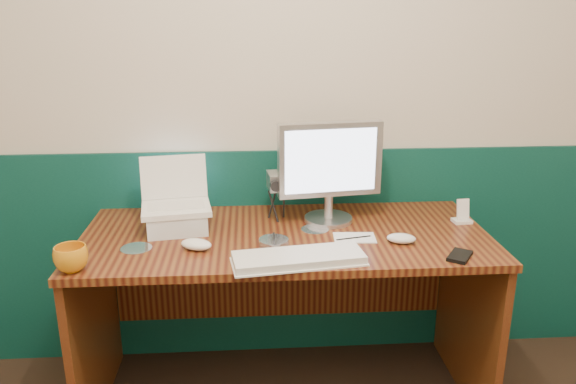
{
  "coord_description": "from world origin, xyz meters",
  "views": [
    {
      "loc": [
        -0.2,
        -0.67,
        1.58
      ],
      "look_at": [
        -0.07,
        1.23,
        0.97
      ],
      "focal_mm": 35.0,
      "sensor_mm": 36.0,
      "label": 1
    }
  ],
  "objects": [
    {
      "name": "back_wall",
      "position": [
        0.0,
        1.75,
        1.25
      ],
      "size": [
        3.5,
        0.04,
        2.5
      ],
      "primitive_type": "cube",
      "color": "beige",
      "rests_on": "ground"
    },
    {
      "name": "wainscot",
      "position": [
        0.0,
        1.74,
        0.5
      ],
      "size": [
        3.48,
        0.02,
        1.0
      ],
      "primitive_type": "cube",
      "color": "#083631",
      "rests_on": "ground"
    },
    {
      "name": "desk",
      "position": [
        -0.07,
        1.38,
        0.38
      ],
      "size": [
        1.6,
        0.7,
        0.75
      ],
      "primitive_type": "cube",
      "color": "#3E130B",
      "rests_on": "ground"
    },
    {
      "name": "laptop_riser",
      "position": [
        -0.5,
        1.45,
        0.79
      ],
      "size": [
        0.26,
        0.23,
        0.08
      ],
      "primitive_type": "cube",
      "rotation": [
        0.0,
        0.0,
        0.15
      ],
      "color": "silver",
      "rests_on": "desk"
    },
    {
      "name": "laptop",
      "position": [
        -0.5,
        1.45,
        0.94
      ],
      "size": [
        0.29,
        0.24,
        0.22
      ],
      "primitive_type": null,
      "rotation": [
        0.0,
        0.0,
        0.15
      ],
      "color": "white",
      "rests_on": "laptop_riser"
    },
    {
      "name": "monitor",
      "position": [
        0.12,
        1.51,
        0.96
      ],
      "size": [
        0.44,
        0.18,
        0.42
      ],
      "primitive_type": null,
      "rotation": [
        0.0,
        0.0,
        0.14
      ],
      "color": "#B8B8BD",
      "rests_on": "desk"
    },
    {
      "name": "keyboard",
      "position": [
        -0.04,
        1.11,
        0.76
      ],
      "size": [
        0.47,
        0.21,
        0.03
      ],
      "primitive_type": "cube",
      "rotation": [
        0.0,
        0.0,
        0.14
      ],
      "color": "white",
      "rests_on": "desk"
    },
    {
      "name": "mouse_right",
      "position": [
        0.36,
        1.26,
        0.77
      ],
      "size": [
        0.12,
        0.09,
        0.04
      ],
      "primitive_type": "ellipsoid",
      "rotation": [
        0.0,
        0.0,
        -0.24
      ],
      "color": "silver",
      "rests_on": "desk"
    },
    {
      "name": "mouse_left",
      "position": [
        -0.41,
        1.25,
        0.77
      ],
      "size": [
        0.14,
        0.11,
        0.04
      ],
      "primitive_type": "ellipsoid",
      "rotation": [
        0.0,
        0.0,
        -0.38
      ],
      "color": "white",
      "rests_on": "desk"
    },
    {
      "name": "mug",
      "position": [
        -0.81,
        1.1,
        0.79
      ],
      "size": [
        0.11,
        0.11,
        0.09
      ],
      "primitive_type": "imported",
      "rotation": [
        0.0,
        0.0,
        0.01
      ],
      "color": "orange",
      "rests_on": "desk"
    },
    {
      "name": "camcorder",
      "position": [
        -0.1,
        1.55,
        0.84
      ],
      "size": [
        0.09,
        0.13,
        0.18
      ],
      "primitive_type": null,
      "rotation": [
        0.0,
        0.0,
        0.11
      ],
      "color": "#A9AAAE",
      "rests_on": "desk"
    },
    {
      "name": "cd_spindle",
      "position": [
        -0.12,
        1.27,
        0.76
      ],
      "size": [
        0.11,
        0.11,
        0.02
      ],
      "primitive_type": "cylinder",
      "color": "silver",
      "rests_on": "desk"
    },
    {
      "name": "cd_loose_a",
      "position": [
        -0.63,
        1.27,
        0.75
      ],
      "size": [
        0.12,
        0.12,
        0.0
      ],
      "primitive_type": "cylinder",
      "color": "silver",
      "rests_on": "desk"
    },
    {
      "name": "cd_loose_b",
      "position": [
        0.05,
        1.42,
        0.75
      ],
      "size": [
        0.11,
        0.11,
        0.0
      ],
      "primitive_type": "cylinder",
      "color": "silver",
      "rests_on": "desk"
    },
    {
      "name": "pen",
      "position": [
        0.19,
        1.3,
        0.75
      ],
      "size": [
        0.14,
        0.04,
        0.01
      ],
      "primitive_type": "cylinder",
      "rotation": [
        0.0,
        1.57,
        0.22
      ],
      "color": "black",
      "rests_on": "desk"
    },
    {
      "name": "papers",
      "position": [
        0.19,
        1.31,
        0.75
      ],
      "size": [
        0.17,
        0.12,
        0.0
      ],
      "primitive_type": "cube",
      "rotation": [
        0.0,
        0.0,
        -0.07
      ],
      "color": "white",
      "rests_on": "desk"
    },
    {
      "name": "dock",
      "position": [
        0.67,
        1.45,
        0.76
      ],
      "size": [
        0.08,
        0.06,
        0.01
      ],
      "primitive_type": "cube",
      "rotation": [
        0.0,
        0.0,
        0.11
      ],
      "color": "white",
      "rests_on": "desk"
    },
    {
      "name": "music_player",
      "position": [
        0.67,
        1.45,
        0.81
      ],
      "size": [
        0.05,
        0.03,
        0.09
      ],
      "primitive_type": "cube",
      "rotation": [
        -0.17,
        0.0,
        0.11
      ],
      "color": "white",
      "rests_on": "dock"
    },
    {
      "name": "pda",
      "position": [
        0.53,
        1.11,
        0.76
      ],
      "size": [
        0.12,
        0.13,
        0.01
      ],
      "primitive_type": "cube",
      "rotation": [
        0.0,
        0.0,
        -0.61
      ],
      "color": "black",
      "rests_on": "desk"
    }
  ]
}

